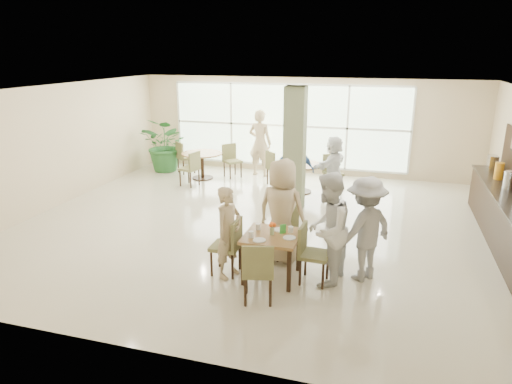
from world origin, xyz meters
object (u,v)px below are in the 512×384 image
(round_table_right, at_px, (300,171))
(teen_right, at_px, (328,229))
(teen_standing, at_px, (365,229))
(teen_left, at_px, (229,232))
(round_table_left, at_px, (202,158))
(teen_far, at_px, (282,211))
(main_table, at_px, (272,241))
(adult_a, at_px, (294,171))
(buffet_counter, at_px, (507,214))
(potted_plant, at_px, (167,145))
(adult_standing, at_px, (260,143))
(adult_b, at_px, (333,166))

(round_table_right, bearing_deg, teen_right, -74.11)
(teen_standing, bearing_deg, teen_left, -34.79)
(round_table_left, distance_m, teen_far, 5.74)
(main_table, height_order, adult_a, adult_a)
(round_table_left, relative_size, round_table_right, 1.06)
(buffet_counter, bearing_deg, teen_left, -148.33)
(main_table, bearing_deg, adult_a, 96.64)
(teen_left, bearing_deg, potted_plant, 53.52)
(adult_a, distance_m, adult_standing, 2.72)
(buffet_counter, bearing_deg, round_table_right, 155.33)
(round_table_left, height_order, adult_b, adult_b)
(teen_standing, bearing_deg, teen_far, -59.55)
(adult_b, bearing_deg, round_table_left, -76.49)
(potted_plant, bearing_deg, adult_standing, 5.98)
(adult_a, bearing_deg, round_table_right, 76.53)
(potted_plant, bearing_deg, adult_b, -10.87)
(buffet_counter, height_order, adult_standing, buffet_counter)
(main_table, distance_m, teen_standing, 1.47)
(potted_plant, height_order, adult_standing, adult_standing)
(main_table, distance_m, potted_plant, 7.48)
(buffet_counter, xyz_separation_m, adult_a, (-4.37, 1.06, 0.26))
(potted_plant, relative_size, adult_standing, 0.84)
(buffet_counter, bearing_deg, potted_plant, 160.82)
(teen_left, distance_m, adult_standing, 6.30)
(round_table_left, xyz_separation_m, teen_far, (3.42, -4.60, 0.33))
(round_table_right, xyz_separation_m, teen_right, (1.32, -4.64, 0.33))
(teen_right, bearing_deg, buffet_counter, 139.04)
(teen_right, bearing_deg, round_table_right, -155.49)
(teen_right, height_order, adult_a, teen_right)
(adult_a, bearing_deg, adult_standing, 108.02)
(main_table, relative_size, round_table_left, 0.75)
(round_table_right, distance_m, teen_far, 4.12)
(round_table_left, xyz_separation_m, adult_b, (3.78, -0.50, 0.17))
(main_table, xyz_separation_m, adult_a, (-0.44, 3.78, 0.16))
(teen_far, relative_size, adult_a, 1.13)
(adult_b, distance_m, adult_standing, 2.63)
(round_table_left, height_order, teen_standing, teen_standing)
(teen_far, bearing_deg, round_table_right, -70.77)
(round_table_left, distance_m, buffet_counter, 7.78)
(main_table, relative_size, teen_standing, 0.51)
(adult_a, relative_size, adult_standing, 0.84)
(round_table_right, distance_m, adult_standing, 1.99)
(buffet_counter, distance_m, teen_right, 4.06)
(main_table, height_order, adult_b, adult_b)
(round_table_left, height_order, teen_left, teen_left)
(teen_left, xyz_separation_m, adult_b, (1.04, 4.89, 0.00))
(main_table, distance_m, teen_left, 0.70)
(round_table_right, height_order, adult_a, adult_a)
(teen_right, bearing_deg, potted_plant, -126.52)
(teen_left, bearing_deg, teen_standing, -57.16)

